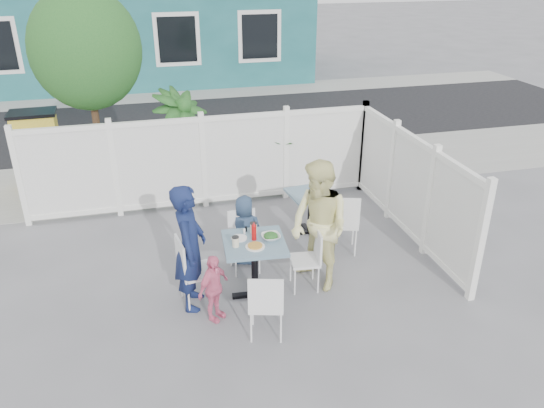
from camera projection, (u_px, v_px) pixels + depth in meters
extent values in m
plane|color=slate|center=(223.00, 280.00, 7.19)|extent=(80.00, 80.00, 0.00)
cube|color=gray|center=(191.00, 176.00, 10.51)|extent=(24.00, 2.60, 0.01)
cube|color=black|center=(175.00, 123.00, 13.75)|extent=(24.00, 5.00, 0.01)
cube|color=gray|center=(166.00, 95.00, 16.46)|extent=(24.00, 1.60, 0.01)
cube|color=black|center=(56.00, 44.00, 15.47)|extent=(1.20, 0.04, 1.40)
cube|color=black|center=(194.00, 39.00, 16.36)|extent=(1.20, 0.04, 1.40)
cube|color=white|center=(203.00, 162.00, 8.96)|extent=(5.80, 0.04, 1.40)
cube|color=white|center=(201.00, 119.00, 8.64)|extent=(5.86, 0.08, 0.08)
cube|color=white|center=(206.00, 202.00, 9.29)|extent=(5.86, 0.08, 0.12)
cube|color=white|center=(410.00, 186.00, 8.04)|extent=(0.04, 3.60, 1.40)
cube|color=white|center=(416.00, 139.00, 7.72)|extent=(0.08, 3.66, 0.08)
cube|color=white|center=(404.00, 230.00, 8.36)|extent=(0.08, 3.66, 0.12)
cylinder|color=#382316|center=(98.00, 132.00, 9.20)|extent=(0.12, 0.12, 2.40)
ellipsoid|color=#1D531F|center=(86.00, 49.00, 8.60)|extent=(1.80, 1.62, 1.98)
cube|color=gold|center=(39.00, 152.00, 9.78)|extent=(0.77, 0.57, 1.40)
imported|color=#1D531F|center=(181.00, 143.00, 9.45)|extent=(1.50, 1.50, 1.90)
imported|color=#1D531F|center=(279.00, 149.00, 9.86)|extent=(1.67, 1.68, 1.41)
cube|color=#405570|center=(254.00, 243.00, 6.54)|extent=(0.82, 0.82, 0.04)
cylinder|color=black|center=(255.00, 270.00, 6.71)|extent=(0.09, 0.09, 0.74)
cube|color=black|center=(255.00, 294.00, 6.87)|extent=(0.60, 0.13, 0.04)
cube|color=black|center=(255.00, 294.00, 6.87)|extent=(0.13, 0.60, 0.04)
cube|color=#405570|center=(311.00, 194.00, 8.13)|extent=(0.72, 0.72, 0.04)
cylinder|color=black|center=(310.00, 213.00, 8.28)|extent=(0.07, 0.07, 0.63)
cube|color=black|center=(309.00, 231.00, 8.41)|extent=(0.52, 0.13, 0.04)
cube|color=black|center=(309.00, 231.00, 8.41)|extent=(0.13, 0.52, 0.04)
cube|color=white|center=(197.00, 271.00, 6.57)|extent=(0.46, 0.47, 0.04)
cube|color=white|center=(181.00, 257.00, 6.40)|extent=(0.09, 0.42, 0.45)
cylinder|color=white|center=(207.00, 276.00, 6.88)|extent=(0.02, 0.02, 0.45)
cylinder|color=white|center=(215.00, 291.00, 6.58)|extent=(0.02, 0.02, 0.45)
cylinder|color=white|center=(181.00, 282.00, 6.76)|extent=(0.02, 0.02, 0.45)
cylinder|color=white|center=(189.00, 297.00, 6.46)|extent=(0.02, 0.02, 0.45)
cube|color=white|center=(305.00, 260.00, 6.88)|extent=(0.40, 0.42, 0.04)
cube|color=white|center=(318.00, 244.00, 6.81)|extent=(0.07, 0.38, 0.41)
cylinder|color=white|center=(295.00, 281.00, 6.80)|extent=(0.02, 0.02, 0.41)
cylinder|color=white|center=(291.00, 268.00, 7.10)|extent=(0.02, 0.02, 0.41)
cylinder|color=white|center=(318.00, 280.00, 6.84)|extent=(0.02, 0.02, 0.41)
cylinder|color=white|center=(313.00, 266.00, 7.13)|extent=(0.02, 0.02, 0.41)
cube|color=white|center=(245.00, 244.00, 7.26)|extent=(0.40, 0.38, 0.04)
cube|color=white|center=(241.00, 223.00, 7.31)|extent=(0.39, 0.04, 0.41)
cylinder|color=white|center=(259.00, 261.00, 7.26)|extent=(0.02, 0.02, 0.41)
cylinder|color=white|center=(236.00, 264.00, 7.17)|extent=(0.02, 0.02, 0.41)
cylinder|color=white|center=(254.00, 250.00, 7.53)|extent=(0.02, 0.02, 0.41)
cylinder|color=white|center=(231.00, 253.00, 7.45)|extent=(0.02, 0.02, 0.41)
cube|color=white|center=(266.00, 304.00, 6.02)|extent=(0.48, 0.46, 0.04)
cube|color=white|center=(266.00, 296.00, 5.76)|extent=(0.38, 0.13, 0.42)
cylinder|color=white|center=(253.00, 310.00, 6.25)|extent=(0.02, 0.02, 0.42)
cylinder|color=white|center=(281.00, 310.00, 6.25)|extent=(0.02, 0.02, 0.42)
cylinder|color=white|center=(251.00, 327.00, 5.97)|extent=(0.02, 0.02, 0.42)
cylinder|color=white|center=(281.00, 328.00, 5.96)|extent=(0.02, 0.02, 0.42)
cube|color=white|center=(343.00, 223.00, 7.73)|extent=(0.52, 0.51, 0.04)
cube|color=white|center=(345.00, 213.00, 7.45)|extent=(0.42, 0.15, 0.46)
cylinder|color=white|center=(329.00, 231.00, 7.99)|extent=(0.02, 0.02, 0.46)
cylinder|color=white|center=(353.00, 231.00, 7.98)|extent=(0.02, 0.02, 0.46)
cylinder|color=white|center=(330.00, 242.00, 7.68)|extent=(0.02, 0.02, 0.46)
cylinder|color=white|center=(355.00, 242.00, 7.67)|extent=(0.02, 0.02, 0.46)
imported|color=#131D47|center=(190.00, 248.00, 6.37)|extent=(0.51, 0.67, 1.63)
imported|color=#F1E759|center=(319.00, 226.00, 6.75)|extent=(0.93, 1.03, 1.74)
imported|color=navy|center=(245.00, 230.00, 7.39)|extent=(0.58, 0.48, 1.03)
imported|color=pink|center=(214.00, 288.00, 6.26)|extent=(0.52, 0.50, 0.87)
cylinder|color=white|center=(255.00, 247.00, 6.40)|extent=(0.24, 0.24, 0.01)
cylinder|color=white|center=(239.00, 238.00, 6.59)|extent=(0.20, 0.20, 0.01)
imported|color=white|center=(271.00, 237.00, 6.58)|extent=(0.23, 0.23, 0.06)
cylinder|color=beige|center=(236.00, 242.00, 6.40)|extent=(0.08, 0.08, 0.12)
cylinder|color=beige|center=(254.00, 228.00, 6.71)|extent=(0.09, 0.09, 0.13)
cylinder|color=#AA0C0E|center=(254.00, 233.00, 6.53)|extent=(0.06, 0.06, 0.20)
cylinder|color=white|center=(244.00, 231.00, 6.70)|extent=(0.03, 0.03, 0.07)
cylinder|color=black|center=(246.00, 229.00, 6.76)|extent=(0.03, 0.03, 0.07)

